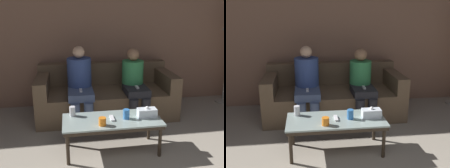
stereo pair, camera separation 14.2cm
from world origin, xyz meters
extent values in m
cube|color=#8C6651|center=(0.00, 3.77, 1.30)|extent=(12.00, 0.06, 2.60)
cube|color=brown|center=(0.00, 3.17, 0.21)|extent=(2.09, 0.94, 0.42)
cube|color=brown|center=(0.00, 3.54, 0.60)|extent=(2.09, 0.20, 0.36)
cube|color=brown|center=(-0.96, 3.17, 0.54)|extent=(0.18, 0.94, 0.25)
cube|color=brown|center=(0.96, 3.17, 0.54)|extent=(0.18, 0.94, 0.25)
cube|color=#8C9E99|center=(-0.09, 2.06, 0.40)|extent=(1.13, 0.52, 0.02)
cube|color=#2D2319|center=(-0.09, 2.06, 0.37)|extent=(1.11, 0.51, 0.04)
cylinder|color=#2D2319|center=(-0.61, 1.85, 0.18)|extent=(0.04, 0.04, 0.35)
cylinder|color=#2D2319|center=(0.42, 1.85, 0.18)|extent=(0.04, 0.04, 0.35)
cylinder|color=#2D2319|center=(-0.61, 2.27, 0.18)|extent=(0.04, 0.04, 0.35)
cylinder|color=#2D2319|center=(0.42, 2.27, 0.18)|extent=(0.04, 0.04, 0.35)
cylinder|color=orange|center=(-0.22, 1.91, 0.45)|extent=(0.08, 0.08, 0.09)
cylinder|color=silver|center=(-0.54, 2.23, 0.47)|extent=(0.07, 0.07, 0.12)
cylinder|color=#3372BF|center=(0.07, 2.05, 0.47)|extent=(0.07, 0.07, 0.11)
cube|color=silver|center=(0.32, 2.06, 0.46)|extent=(0.22, 0.12, 0.10)
sphere|color=white|center=(0.32, 2.06, 0.52)|extent=(0.04, 0.04, 0.04)
cube|color=white|center=(-0.09, 2.06, 0.42)|extent=(0.04, 0.15, 0.02)
cylinder|color=#47567A|center=(-0.50, 2.63, 0.21)|extent=(0.13, 0.13, 0.42)
cylinder|color=#47567A|center=(-0.32, 2.63, 0.21)|extent=(0.13, 0.13, 0.42)
cube|color=#47567A|center=(-0.41, 2.88, 0.47)|extent=(0.35, 0.49, 0.10)
cylinder|color=#334784|center=(-0.41, 3.12, 0.68)|extent=(0.35, 0.35, 0.52)
sphere|color=#DBAD89|center=(-0.41, 3.12, 1.02)|extent=(0.18, 0.18, 0.18)
cube|color=white|center=(-0.41, 2.83, 0.53)|extent=(0.04, 0.12, 0.02)
cylinder|color=#28282D|center=(0.32, 2.66, 0.21)|extent=(0.13, 0.13, 0.42)
cylinder|color=#28282D|center=(0.50, 2.66, 0.21)|extent=(0.13, 0.13, 0.42)
cube|color=#28282D|center=(0.41, 2.89, 0.47)|extent=(0.33, 0.46, 0.10)
cylinder|color=#388E51|center=(0.41, 3.12, 0.64)|extent=(0.33, 0.33, 0.45)
sphere|color=#997051|center=(0.41, 3.12, 0.96)|extent=(0.19, 0.19, 0.19)
cube|color=white|center=(0.41, 2.84, 0.53)|extent=(0.04, 0.12, 0.02)
camera|label=1|loc=(-0.56, -0.68, 1.65)|focal=42.00mm
camera|label=2|loc=(-0.42, -0.70, 1.65)|focal=42.00mm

